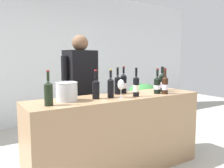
{
  "coord_description": "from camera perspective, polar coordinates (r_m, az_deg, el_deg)",
  "views": [
    {
      "loc": [
        -1.5,
        -2.21,
        1.37
      ],
      "look_at": [
        -0.09,
        0.0,
        1.07
      ],
      "focal_mm": 36.97,
      "sensor_mm": 36.0,
      "label": 1
    }
  ],
  "objects": [
    {
      "name": "wall_back",
      "position": [
        5.04,
        -15.37,
        6.54
      ],
      "size": [
        8.0,
        0.1,
        2.8
      ],
      "primitive_type": "cube",
      "color": "silver",
      "rests_on": "ground_plane"
    },
    {
      "name": "counter",
      "position": [
        2.82,
        1.51,
        -12.33
      ],
      "size": [
        2.14,
        0.57,
        0.92
      ],
      "primitive_type": "cube",
      "color": "#9E7A56",
      "rests_on": "ground_plane"
    },
    {
      "name": "wine_bottle_0",
      "position": [
        2.69,
        5.98,
        -0.55
      ],
      "size": [
        0.07,
        0.07,
        0.34
      ],
      "color": "black",
      "rests_on": "counter"
    },
    {
      "name": "wine_bottle_1",
      "position": [
        3.29,
        12.77,
        0.47
      ],
      "size": [
        0.07,
        0.07,
        0.31
      ],
      "color": "black",
      "rests_on": "counter"
    },
    {
      "name": "wine_bottle_2",
      "position": [
        2.6,
        -0.33,
        -0.7
      ],
      "size": [
        0.07,
        0.07,
        0.32
      ],
      "color": "black",
      "rests_on": "counter"
    },
    {
      "name": "wine_bottle_3",
      "position": [
        2.93,
        2.88,
        0.15
      ],
      "size": [
        0.08,
        0.08,
        0.34
      ],
      "color": "black",
      "rests_on": "counter"
    },
    {
      "name": "wine_bottle_4",
      "position": [
        3.12,
        12.23,
        0.38
      ],
      "size": [
        0.08,
        0.08,
        0.34
      ],
      "color": "black",
      "rests_on": "counter"
    },
    {
      "name": "wine_bottle_5",
      "position": [
        2.94,
        12.96,
        -0.24
      ],
      "size": [
        0.08,
        0.08,
        0.31
      ],
      "color": "black",
      "rests_on": "counter"
    },
    {
      "name": "wine_bottle_6",
      "position": [
        2.84,
        1.39,
        -0.05
      ],
      "size": [
        0.08,
        0.08,
        0.34
      ],
      "color": "black",
      "rests_on": "counter"
    },
    {
      "name": "wine_bottle_7",
      "position": [
        2.95,
        11.11,
        -0.2
      ],
      "size": [
        0.09,
        0.09,
        0.32
      ],
      "color": "black",
      "rests_on": "counter"
    },
    {
      "name": "wine_bottle_8",
      "position": [
        2.52,
        -4.01,
        -1.05
      ],
      "size": [
        0.08,
        0.08,
        0.32
      ],
      "color": "black",
      "rests_on": "counter"
    },
    {
      "name": "wine_bottle_9",
      "position": [
        2.24,
        -15.44,
        -2.09
      ],
      "size": [
        0.08,
        0.08,
        0.33
      ],
      "color": "black",
      "rests_on": "counter"
    },
    {
      "name": "wine_glass",
      "position": [
        2.56,
        2.24,
        -0.31
      ],
      "size": [
        0.08,
        0.08,
        0.21
      ],
      "color": "silver",
      "rests_on": "counter"
    },
    {
      "name": "ice_bucket",
      "position": [
        2.43,
        -11.13,
        -1.83
      ],
      "size": [
        0.23,
        0.23,
        0.2
      ],
      "color": "silver",
      "rests_on": "counter"
    },
    {
      "name": "person_server",
      "position": [
        3.1,
        -7.7,
        -3.88
      ],
      "size": [
        0.56,
        0.32,
        1.67
      ],
      "color": "black",
      "rests_on": "ground_plane"
    },
    {
      "name": "potted_shrub",
      "position": [
        4.15,
        7.06,
        -4.21
      ],
      "size": [
        0.56,
        0.68,
        0.92
      ],
      "color": "brown",
      "rests_on": "ground_plane"
    }
  ]
}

